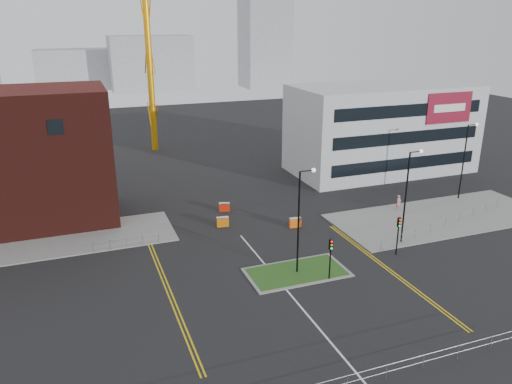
% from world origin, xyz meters
% --- Properties ---
extents(ground, '(200.00, 200.00, 0.00)m').
position_xyz_m(ground, '(0.00, 0.00, 0.00)').
color(ground, black).
rests_on(ground, ground).
extents(pavement_left, '(28.00, 8.00, 0.12)m').
position_xyz_m(pavement_left, '(-20.00, 22.00, 0.06)').
color(pavement_left, slate).
rests_on(pavement_left, ground).
extents(pavement_right, '(24.00, 10.00, 0.12)m').
position_xyz_m(pavement_right, '(22.00, 14.00, 0.06)').
color(pavement_right, slate).
rests_on(pavement_right, ground).
extents(island_kerb, '(8.60, 4.60, 0.08)m').
position_xyz_m(island_kerb, '(2.00, 8.00, 0.04)').
color(island_kerb, slate).
rests_on(island_kerb, ground).
extents(grass_island, '(8.00, 4.00, 0.12)m').
position_xyz_m(grass_island, '(2.00, 8.00, 0.06)').
color(grass_island, '#1E4E1A').
rests_on(grass_island, ground).
extents(office_block, '(25.00, 12.20, 12.00)m').
position_xyz_m(office_block, '(26.01, 31.97, 6.00)').
color(office_block, '#B0B2B5').
rests_on(office_block, ground).
extents(streetlamp_island, '(1.46, 0.36, 9.18)m').
position_xyz_m(streetlamp_island, '(2.22, 8.00, 5.41)').
color(streetlamp_island, black).
rests_on(streetlamp_island, ground).
extents(streetlamp_right_near, '(1.46, 0.36, 9.18)m').
position_xyz_m(streetlamp_right_near, '(14.22, 10.00, 5.41)').
color(streetlamp_right_near, black).
rests_on(streetlamp_right_near, ground).
extents(streetlamp_right_far, '(1.46, 0.36, 9.18)m').
position_xyz_m(streetlamp_right_far, '(28.22, 18.00, 5.41)').
color(streetlamp_right_far, black).
rests_on(streetlamp_right_far, ground).
extents(traffic_light_island, '(0.28, 0.33, 3.65)m').
position_xyz_m(traffic_light_island, '(4.00, 5.98, 2.57)').
color(traffic_light_island, black).
rests_on(traffic_light_island, ground).
extents(traffic_light_right, '(0.28, 0.33, 3.65)m').
position_xyz_m(traffic_light_right, '(12.00, 7.98, 2.57)').
color(traffic_light_right, black).
rests_on(traffic_light_right, ground).
extents(railing_front, '(24.05, 0.05, 1.10)m').
position_xyz_m(railing_front, '(0.00, -6.00, 0.78)').
color(railing_front, gray).
rests_on(railing_front, ground).
extents(railing_left, '(6.05, 0.05, 1.10)m').
position_xyz_m(railing_left, '(-11.00, 18.00, 0.74)').
color(railing_left, gray).
rests_on(railing_left, ground).
extents(railing_right, '(19.05, 5.05, 1.10)m').
position_xyz_m(railing_right, '(20.50, 11.50, 0.78)').
color(railing_right, gray).
rests_on(railing_right, ground).
extents(centre_line, '(0.15, 30.00, 0.01)m').
position_xyz_m(centre_line, '(0.00, 2.00, 0.01)').
color(centre_line, silver).
rests_on(centre_line, ground).
extents(yellow_left_a, '(0.12, 24.00, 0.01)m').
position_xyz_m(yellow_left_a, '(-9.00, 10.00, 0.01)').
color(yellow_left_a, gold).
rests_on(yellow_left_a, ground).
extents(yellow_left_b, '(0.12, 24.00, 0.01)m').
position_xyz_m(yellow_left_b, '(-8.70, 10.00, 0.01)').
color(yellow_left_b, gold).
rests_on(yellow_left_b, ground).
extents(yellow_right_a, '(0.12, 20.00, 0.01)m').
position_xyz_m(yellow_right_a, '(9.50, 6.00, 0.01)').
color(yellow_right_a, gold).
rests_on(yellow_right_a, ground).
extents(yellow_right_b, '(0.12, 20.00, 0.01)m').
position_xyz_m(yellow_right_b, '(9.80, 6.00, 0.01)').
color(yellow_right_b, gold).
rests_on(yellow_right_b, ground).
extents(skyline_b, '(24.00, 12.00, 16.00)m').
position_xyz_m(skyline_b, '(10.00, 130.00, 8.00)').
color(skyline_b, gray).
rests_on(skyline_b, ground).
extents(skyline_c, '(14.00, 12.00, 28.00)m').
position_xyz_m(skyline_c, '(45.00, 125.00, 14.00)').
color(skyline_c, gray).
rests_on(skyline_c, ground).
extents(skyline_d, '(30.00, 12.00, 12.00)m').
position_xyz_m(skyline_d, '(-8.00, 140.00, 6.00)').
color(skyline_d, gray).
rests_on(skyline_d, ground).
extents(pedestrian, '(0.76, 0.60, 1.83)m').
position_xyz_m(pedestrian, '(18.94, 17.37, 0.91)').
color(pedestrian, '#C37E88').
rests_on(pedestrian, ground).
extents(barrier_left, '(1.29, 0.54, 1.06)m').
position_xyz_m(barrier_left, '(-1.00, 19.86, 0.57)').
color(barrier_left, '#C8630B').
rests_on(barrier_left, ground).
extents(barrier_mid, '(1.26, 0.76, 1.01)m').
position_xyz_m(barrier_mid, '(0.46, 24.00, 0.55)').
color(barrier_mid, red).
rests_on(barrier_mid, ground).
extents(barrier_right, '(1.24, 0.47, 1.03)m').
position_xyz_m(barrier_right, '(6.00, 17.07, 0.56)').
color(barrier_right, '#FA5E0D').
rests_on(barrier_right, ground).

